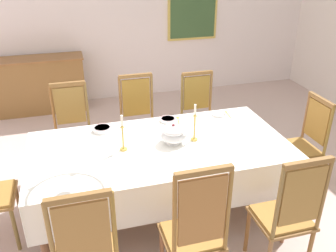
{
  "coord_description": "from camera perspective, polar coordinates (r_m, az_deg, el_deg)",
  "views": [
    {
      "loc": [
        -0.75,
        -3.05,
        2.49
      ],
      "look_at": [
        0.06,
        -0.18,
        1.01
      ],
      "focal_mm": 38.82,
      "sensor_mm": 36.0,
      "label": 1
    }
  ],
  "objects": [
    {
      "name": "ground",
      "position": [
        4.02,
        -1.59,
        -12.22
      ],
      "size": [
        7.32,
        6.4,
        0.04
      ],
      "primitive_type": "cube",
      "color": "#C5A9A0"
    },
    {
      "name": "back_wall",
      "position": [
        6.4,
        -9.35,
        17.4
      ],
      "size": [
        7.32,
        0.08,
        3.04
      ],
      "primitive_type": "cube",
      "color": "silver",
      "rests_on": "ground"
    },
    {
      "name": "dining_table",
      "position": [
        3.52,
        -1.3,
        -4.02
      ],
      "size": [
        2.44,
        1.21,
        0.78
      ],
      "color": "brown",
      "rests_on": "ground"
    },
    {
      "name": "tablecloth",
      "position": [
        3.53,
        -1.29,
        -4.38
      ],
      "size": [
        2.46,
        1.23,
        0.4
      ],
      "color": "white",
      "rests_on": "dining_table"
    },
    {
      "name": "chair_north_a",
      "position": [
        4.39,
        -14.72,
        -0.43
      ],
      "size": [
        0.44,
        0.42,
        1.1
      ],
      "rotation": [
        0.0,
        0.0,
        3.14
      ],
      "color": "brown",
      "rests_on": "ground"
    },
    {
      "name": "chair_south_b",
      "position": [
        2.79,
        4.25,
        -15.99
      ],
      "size": [
        0.44,
        0.42,
        1.22
      ],
      "color": "brown",
      "rests_on": "ground"
    },
    {
      "name": "chair_north_b",
      "position": [
        4.46,
        -4.57,
        0.92
      ],
      "size": [
        0.44,
        0.42,
        1.13
      ],
      "rotation": [
        0.0,
        0.0,
        3.14
      ],
      "color": "brown",
      "rests_on": "ground"
    },
    {
      "name": "chair_south_c",
      "position": [
        3.12,
        18.28,
        -12.87
      ],
      "size": [
        0.44,
        0.42,
        1.15
      ],
      "color": "brown",
      "rests_on": "ground"
    },
    {
      "name": "chair_north_c",
      "position": [
        4.66,
        4.93,
        1.9
      ],
      "size": [
        0.44,
        0.42,
        1.09
      ],
      "rotation": [
        0.0,
        0.0,
        3.14
      ],
      "color": "brown",
      "rests_on": "ground"
    },
    {
      "name": "chair_head_east",
      "position": [
        4.25,
        20.47,
        -2.43
      ],
      "size": [
        0.42,
        0.44,
        1.07
      ],
      "rotation": [
        0.0,
        0.0,
        1.57
      ],
      "color": "brown",
      "rests_on": "ground"
    },
    {
      "name": "soup_tureen",
      "position": [
        3.47,
        0.84,
        -1.25
      ],
      "size": [
        0.25,
        0.25,
        0.2
      ],
      "color": "white",
      "rests_on": "tablecloth"
    },
    {
      "name": "candlestick_west",
      "position": [
        3.36,
        -7.11,
        -1.61
      ],
      "size": [
        0.07,
        0.07,
        0.36
      ],
      "color": "gold",
      "rests_on": "tablecloth"
    },
    {
      "name": "candlestick_east",
      "position": [
        3.5,
        4.2,
        0.02
      ],
      "size": [
        0.07,
        0.07,
        0.38
      ],
      "color": "gold",
      "rests_on": "tablecloth"
    },
    {
      "name": "bowl_near_left",
      "position": [
        3.94,
        -0.01,
        1.05
      ],
      "size": [
        0.17,
        0.17,
        0.04
      ],
      "color": "white",
      "rests_on": "tablecloth"
    },
    {
      "name": "bowl_near_right",
      "position": [
        4.12,
        8.02,
        1.91
      ],
      "size": [
        0.15,
        0.15,
        0.03
      ],
      "color": "white",
      "rests_on": "tablecloth"
    },
    {
      "name": "bowl_far_left",
      "position": [
        3.79,
        -10.29,
        -0.42
      ],
      "size": [
        0.19,
        0.19,
        0.04
      ],
      "color": "white",
      "rests_on": "tablecloth"
    },
    {
      "name": "spoon_primary",
      "position": [
        4.0,
        1.58,
        1.21
      ],
      "size": [
        0.05,
        0.18,
        0.01
      ],
      "rotation": [
        0.0,
        0.0,
        -0.21
      ],
      "color": "gold",
      "rests_on": "tablecloth"
    },
    {
      "name": "spoon_secondary",
      "position": [
        4.19,
        9.22,
        2.06
      ],
      "size": [
        0.03,
        0.18,
        0.01
      ],
      "rotation": [
        0.0,
        0.0,
        -0.07
      ],
      "color": "gold",
      "rests_on": "tablecloth"
    },
    {
      "name": "sideboard",
      "position": [
        6.32,
        -19.39,
        6.12
      ],
      "size": [
        1.44,
        0.48,
        0.9
      ],
      "rotation": [
        0.0,
        0.0,
        3.14
      ],
      "color": "brown",
      "rests_on": "ground"
    }
  ]
}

